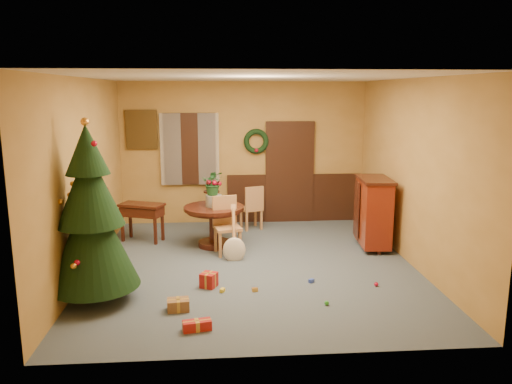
{
  "coord_description": "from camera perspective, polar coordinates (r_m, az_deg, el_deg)",
  "views": [
    {
      "loc": [
        -0.53,
        -7.46,
        2.7
      ],
      "look_at": [
        0.07,
        0.4,
        1.1
      ],
      "focal_mm": 35.0,
      "sensor_mm": 36.0,
      "label": 1
    }
  ],
  "objects": [
    {
      "name": "chair_far",
      "position": [
        9.85,
        -0.42,
        -1.63
      ],
      "size": [
        0.48,
        0.48,
        0.88
      ],
      "color": "#AB6C44",
      "rests_on": "floor"
    },
    {
      "name": "christmas_tree",
      "position": [
        6.68,
        -18.32,
        -2.73
      ],
      "size": [
        1.16,
        1.16,
        2.39
      ],
      "color": "#382111",
      "rests_on": "floor"
    },
    {
      "name": "gift_b",
      "position": [
        7.13,
        -5.41,
        -9.97
      ],
      "size": [
        0.27,
        0.27,
        0.21
      ],
      "color": "#A71A16",
      "rests_on": "floor"
    },
    {
      "name": "toy_b",
      "position": [
        6.62,
        8.08,
        -12.45
      ],
      "size": [
        0.06,
        0.06,
        0.06
      ],
      "primitive_type": "sphere",
      "color": "green",
      "rests_on": "floor"
    },
    {
      "name": "sideboard",
      "position": [
        8.89,
        13.29,
        -2.1
      ],
      "size": [
        0.58,
        1.0,
        1.24
      ],
      "color": "#60140B",
      "rests_on": "floor"
    },
    {
      "name": "plant_stand",
      "position": [
        9.78,
        -5.08,
        -1.61
      ],
      "size": [
        0.31,
        0.31,
        0.8
      ],
      "color": "black",
      "rests_on": "floor"
    },
    {
      "name": "toy_e",
      "position": [
        6.98,
        -0.13,
        -11.1
      ],
      "size": [
        0.09,
        0.06,
        0.05
      ],
      "primitive_type": "cube",
      "rotation": [
        0.0,
        0.0,
        0.15
      ],
      "color": "gold",
      "rests_on": "floor"
    },
    {
      "name": "dining_table",
      "position": [
        8.8,
        -4.83,
        -3.04
      ],
      "size": [
        1.05,
        1.05,
        0.72
      ],
      "color": "black",
      "rests_on": "floor"
    },
    {
      "name": "gift_a",
      "position": [
        6.48,
        -8.88,
        -12.61
      ],
      "size": [
        0.29,
        0.23,
        0.15
      ],
      "color": "brown",
      "rests_on": "floor"
    },
    {
      "name": "writing_desk",
      "position": [
        9.32,
        -12.9,
        -2.34
      ],
      "size": [
        0.87,
        0.65,
        0.7
      ],
      "color": "black",
      "rests_on": "floor"
    },
    {
      "name": "urn",
      "position": [
        8.72,
        -4.86,
        -1.0
      ],
      "size": [
        0.28,
        0.28,
        0.2
      ],
      "primitive_type": "cylinder",
      "color": "slate",
      "rests_on": "dining_table"
    },
    {
      "name": "chair_near",
      "position": [
        8.45,
        -3.41,
        -3.54
      ],
      "size": [
        0.5,
        0.5,
        0.97
      ],
      "color": "#AB6C44",
      "rests_on": "floor"
    },
    {
      "name": "guitar",
      "position": [
        8.07,
        -2.52,
        -4.88
      ],
      "size": [
        0.44,
        0.61,
        0.85
      ],
      "primitive_type": null,
      "rotation": [
        -0.49,
        0.0,
        -0.14
      ],
      "color": "beige",
      "rests_on": "floor"
    },
    {
      "name": "toy_a",
      "position": [
        7.32,
        6.35,
        -10.05
      ],
      "size": [
        0.09,
        0.09,
        0.05
      ],
      "primitive_type": "cube",
      "rotation": [
        0.0,
        0.0,
        0.71
      ],
      "color": "#2A43B7",
      "rests_on": "floor"
    },
    {
      "name": "room_envelope",
      "position": [
        10.31,
        -0.23,
        2.6
      ],
      "size": [
        5.5,
        5.5,
        5.5
      ],
      "color": "#363F4F",
      "rests_on": "ground"
    },
    {
      "name": "gift_d",
      "position": [
        5.97,
        -6.75,
        -14.89
      ],
      "size": [
        0.35,
        0.19,
        0.12
      ],
      "color": "#A71A16",
      "rests_on": "floor"
    },
    {
      "name": "toy_c",
      "position": [
        6.97,
        -3.86,
        -11.14
      ],
      "size": [
        0.08,
        0.09,
        0.05
      ],
      "primitive_type": "cube",
      "rotation": [
        0.0,
        0.0,
        1.09
      ],
      "color": "yellow",
      "rests_on": "floor"
    },
    {
      "name": "gift_c",
      "position": [
        7.52,
        -15.59,
        -9.42
      ],
      "size": [
        0.32,
        0.27,
        0.15
      ],
      "color": "brown",
      "rests_on": "floor"
    },
    {
      "name": "toy_d",
      "position": [
        7.34,
        13.58,
        -10.22
      ],
      "size": [
        0.06,
        0.06,
        0.06
      ],
      "primitive_type": "sphere",
      "color": "#B70C2A",
      "rests_on": "floor"
    },
    {
      "name": "stand_plant",
      "position": [
        9.69,
        -5.13,
        1.23
      ],
      "size": [
        0.23,
        0.2,
        0.38
      ],
      "primitive_type": "imported",
      "rotation": [
        0.0,
        0.0,
        0.16
      ],
      "color": "#19471E",
      "rests_on": "plant_stand"
    },
    {
      "name": "centerpiece_plant",
      "position": [
        8.66,
        -4.9,
        1.02
      ],
      "size": [
        0.38,
        0.33,
        0.42
      ],
      "primitive_type": "imported",
      "color": "#1E4C23",
      "rests_on": "urn"
    }
  ]
}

